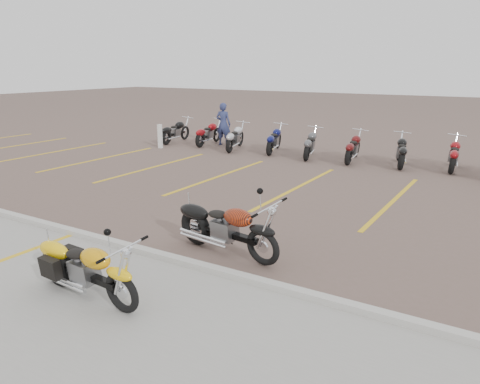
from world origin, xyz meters
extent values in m
plane|color=brown|center=(0.00, 0.00, 0.00)|extent=(100.00, 100.00, 0.00)
cube|color=#9E9B93|center=(0.00, -4.50, 0.01)|extent=(60.00, 5.00, 0.01)
cube|color=#ADAAA3|center=(0.00, -2.00, 0.06)|extent=(60.00, 0.18, 0.12)
torus|color=black|center=(0.89, -3.74, 0.31)|extent=(0.63, 0.15, 0.63)
torus|color=black|center=(-0.61, -3.64, 0.31)|extent=(0.68, 0.21, 0.67)
cube|color=black|center=(0.14, -3.69, 0.37)|extent=(1.26, 0.20, 0.10)
cube|color=slate|center=(0.09, -3.69, 0.43)|extent=(0.42, 0.32, 0.33)
ellipsoid|color=orange|center=(0.41, -3.71, 0.72)|extent=(0.58, 0.34, 0.29)
ellipsoid|color=black|center=(-0.03, -3.68, 0.68)|extent=(0.39, 0.28, 0.12)
torus|color=black|center=(1.79, -1.29, 0.34)|extent=(0.69, 0.21, 0.68)
torus|color=black|center=(0.17, -1.06, 0.34)|extent=(0.75, 0.28, 0.73)
cube|color=black|center=(0.98, -1.18, 0.40)|extent=(1.37, 0.32, 0.11)
cube|color=slate|center=(0.93, -1.17, 0.46)|extent=(0.48, 0.38, 0.36)
ellipsoid|color=black|center=(1.27, -1.22, 0.78)|extent=(0.65, 0.42, 0.32)
ellipsoid|color=black|center=(0.79, -1.15, 0.74)|extent=(0.45, 0.33, 0.13)
imported|color=navy|center=(-5.90, 9.05, 0.92)|extent=(0.73, 0.53, 1.84)
cube|color=silver|center=(-7.76, 7.01, 0.50)|extent=(0.18, 0.18, 1.00)
camera|label=1|loc=(5.39, -7.95, 3.40)|focal=35.00mm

